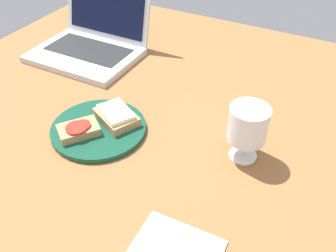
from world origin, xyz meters
TOP-DOWN VIEW (x-y plane):
  - wooden_table at (0.00, 0.00)cm, footprint 140.00×140.00cm
  - plate at (-11.71, -4.05)cm, footprint 22.34×22.34cm
  - sandwich_with_cheese at (-9.26, -0.05)cm, footprint 12.63×11.10cm
  - sandwich_with_tomato at (-14.08, -8.10)cm, footprint 10.24×10.82cm
  - wine_glass at (21.18, 3.72)cm, footprint 8.33×8.33cm
  - laptop at (-36.65, 27.01)cm, footprint 31.44×28.49cm

SIDE VIEW (x-z plane):
  - wooden_table at x=0.00cm, z-range 0.00..3.00cm
  - plate at x=-11.71cm, z-range 3.00..4.31cm
  - sandwich_with_tomato at x=-14.08cm, z-range 4.24..6.79cm
  - sandwich_with_cheese at x=-9.26cm, z-range 4.22..7.21cm
  - laptop at x=-36.65cm, z-range -4.15..18.93cm
  - wine_glass at x=21.18cm, z-range 4.98..17.85cm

